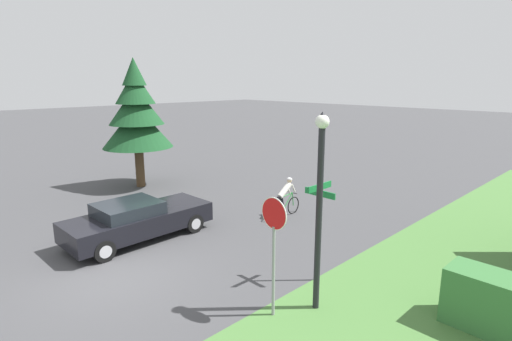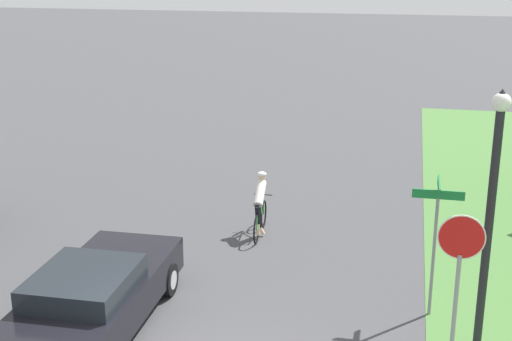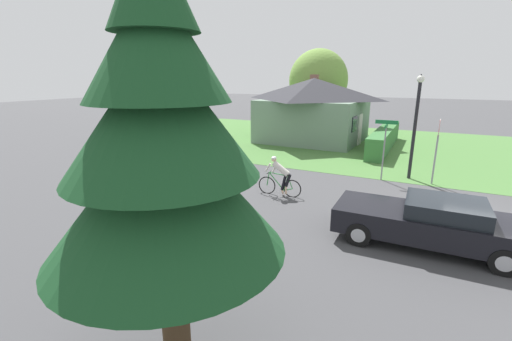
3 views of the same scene
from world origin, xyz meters
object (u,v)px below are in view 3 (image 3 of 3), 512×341
object	(u,v)px
conifer_tall_near	(163,139)
deciduous_tree_right	(318,80)
cottage_house	(313,109)
street_lamp	(416,118)
stop_sign	(438,139)
sedan_left_lane	(430,222)
cyclist	(280,177)
street_name_sign	(385,139)

from	to	relation	value
conifer_tall_near	deciduous_tree_right	bearing A→B (deg)	12.63
cottage_house	street_lamp	bearing A→B (deg)	-134.88
cottage_house	stop_sign	bearing A→B (deg)	-133.14
cottage_house	sedan_left_lane	bearing A→B (deg)	-149.18
stop_sign	cottage_house	bearing A→B (deg)	-133.81
cyclist	street_name_sign	xyz separation A→B (m)	(3.84, -3.11, 1.07)
sedan_left_lane	conifer_tall_near	xyz separation A→B (m)	(-5.98, 3.37, 2.85)
cyclist	conifer_tall_near	world-z (taller)	conifer_tall_near
conifer_tall_near	stop_sign	bearing A→B (deg)	-15.88
cottage_house	deciduous_tree_right	size ratio (longest dim) A/B	1.09
cyclist	street_lamp	world-z (taller)	street_lamp
cottage_house	street_lamp	world-z (taller)	cottage_house
sedan_left_lane	street_name_sign	bearing A→B (deg)	-72.23
sedan_left_lane	street_lamp	xyz separation A→B (m)	(6.48, 0.87, 1.98)
cottage_house	sedan_left_lane	world-z (taller)	cottage_house
cottage_house	stop_sign	size ratio (longest dim) A/B	2.65
street_lamp	conifer_tall_near	distance (m)	12.74
sedan_left_lane	street_lamp	world-z (taller)	street_lamp
cyclist	street_lamp	size ratio (longest dim) A/B	0.38
conifer_tall_near	deciduous_tree_right	xyz separation A→B (m)	(24.73, 5.54, 0.52)
cottage_house	conifer_tall_near	xyz separation A→B (m)	(-19.53, -4.21, 1.32)
conifer_tall_near	cottage_house	bearing A→B (deg)	12.16
cyclist	street_lamp	bearing A→B (deg)	-134.56
cottage_house	sedan_left_lane	distance (m)	15.60
street_name_sign	deciduous_tree_right	size ratio (longest dim) A/B	0.39
conifer_tall_near	deciduous_tree_right	size ratio (longest dim) A/B	0.93
cottage_house	street_name_sign	world-z (taller)	cottage_house
stop_sign	street_name_sign	size ratio (longest dim) A/B	1.05
sedan_left_lane	conifer_tall_near	bearing A→B (deg)	59.81
deciduous_tree_right	street_lamp	bearing A→B (deg)	-146.73
sedan_left_lane	street_name_sign	world-z (taller)	street_name_sign
sedan_left_lane	stop_sign	distance (m)	6.13
stop_sign	street_name_sign	world-z (taller)	stop_sign
stop_sign	conifer_tall_near	distance (m)	12.57
cyclist	conifer_tall_near	distance (m)	8.50
cottage_house	street_name_sign	distance (m)	9.67
sedan_left_lane	deciduous_tree_right	size ratio (longest dim) A/B	0.71
cyclist	conifer_tall_near	xyz separation A→B (m)	(-7.86, -1.65, 2.79)
street_lamp	conifer_tall_near	xyz separation A→B (m)	(-12.46, 2.51, 0.87)
stop_sign	street_lamp	distance (m)	1.26
stop_sign	deciduous_tree_right	xyz separation A→B (m)	(12.75, 8.95, 2.13)
cottage_house	stop_sign	world-z (taller)	cottage_house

